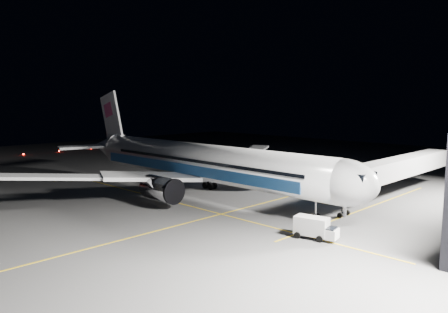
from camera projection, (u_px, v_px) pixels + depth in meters
ground at (203, 195)px, 68.14m from camera, size 200.00×200.00×0.00m
guide_line_main at (251, 206)px, 61.17m from camera, size 0.25×80.00×0.01m
guide_line_cross at (173, 202)px, 63.91m from camera, size 70.00×0.25×0.01m
guide_line_side at (365, 209)px, 59.85m from camera, size 0.25×40.00×0.01m
airliner at (198, 162)px, 68.23m from camera, size 61.48×54.22×16.64m
jet_bridge at (392, 169)px, 64.94m from camera, size 3.60×34.40×6.30m
taxiway_lights at (23, 154)px, 118.32m from camera, size 0.44×60.44×0.44m
service_truck at (315, 227)px, 46.65m from camera, size 4.87×2.80×2.35m
baggage_tug at (251, 175)px, 82.08m from camera, size 2.61×2.34×1.58m
safety_cone_a at (239, 178)px, 81.69m from camera, size 0.44×0.44×0.66m
safety_cone_b at (276, 189)px, 71.74m from camera, size 0.37×0.37×0.55m
safety_cone_c at (229, 176)px, 83.55m from camera, size 0.44×0.44×0.67m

